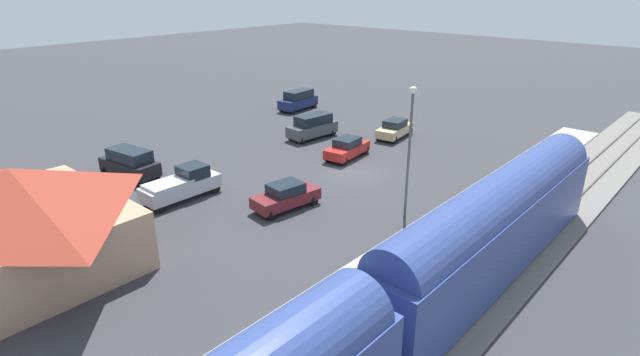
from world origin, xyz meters
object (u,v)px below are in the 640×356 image
object	(u,v)px
suv_navy	(298,100)
suv_black	(130,163)
sedan_maroon	(286,196)
light_pole_near_platform	(410,138)
sedan_tan	(395,129)
sedan_red	(347,148)
suv_charcoal	(313,126)
station_building	(20,218)
pedestrian_on_platform	(433,225)
pickup_silver	(182,184)

from	to	relation	value
suv_navy	suv_black	world-z (taller)	same
sedan_maroon	suv_navy	distance (m)	26.49
suv_navy	light_pole_near_platform	world-z (taller)	light_pole_near_platform
sedan_tan	sedan_red	bearing A→B (deg)	91.95
sedan_tan	suv_navy	xyz separation A→B (m)	(14.32, -1.84, 0.27)
sedan_maroon	sedan_tan	bearing A→B (deg)	-78.99
suv_charcoal	station_building	bearing A→B (deg)	99.49
sedan_tan	suv_charcoal	distance (m)	7.71
sedan_red	sedan_maroon	bearing A→B (deg)	107.21
sedan_maroon	sedan_red	xyz separation A→B (m)	(3.21, -10.36, 0.00)
station_building	pedestrian_on_platform	distance (m)	21.52
sedan_tan	light_pole_near_platform	size ratio (longest dim) A/B	0.57
sedan_red	sedan_tan	bearing A→B (deg)	-88.05
suv_black	suv_charcoal	bearing A→B (deg)	-101.88
pedestrian_on_platform	sedan_maroon	xyz separation A→B (m)	(9.61, 2.01, -0.40)
station_building	sedan_tan	xyz separation A→B (m)	(-1.30, -31.73, -1.99)
light_pole_near_platform	sedan_maroon	bearing A→B (deg)	32.88
pedestrian_on_platform	sedan_maroon	world-z (taller)	pedestrian_on_platform
sedan_maroon	suv_black	distance (m)	13.26
station_building	suv_charcoal	xyz separation A→B (m)	(4.44, -26.59, -1.72)
sedan_red	light_pole_near_platform	bearing A→B (deg)	147.30
suv_black	pickup_silver	bearing A→B (deg)	-177.09
pedestrian_on_platform	light_pole_near_platform	size ratio (longest dim) A/B	0.21
sedan_red	station_building	bearing A→B (deg)	86.34
station_building	suv_navy	xyz separation A→B (m)	(13.02, -33.57, -1.72)
sedan_red	light_pole_near_platform	size ratio (longest dim) A/B	0.57
sedan_red	suv_charcoal	xyz separation A→B (m)	(6.00, -2.30, 0.27)
sedan_tan	suv_black	world-z (taller)	suv_black
sedan_maroon	suv_black	size ratio (longest dim) A/B	0.92
pickup_silver	sedan_tan	xyz separation A→B (m)	(-2.92, -21.34, -0.15)
station_building	suv_black	world-z (taller)	station_building
pickup_silver	sedan_maroon	bearing A→B (deg)	-150.95
suv_navy	pedestrian_on_platform	bearing A→B (deg)	147.22
pickup_silver	suv_navy	world-z (taller)	suv_navy
pedestrian_on_platform	light_pole_near_platform	distance (m)	5.44
sedan_tan	sedan_maroon	bearing A→B (deg)	101.01
station_building	suv_navy	size ratio (longest dim) A/B	2.18
sedan_maroon	pickup_silver	size ratio (longest dim) A/B	0.87
sedan_tan	light_pole_near_platform	world-z (taller)	light_pole_near_platform
pedestrian_on_platform	suv_black	bearing A→B (deg)	14.76
station_building	light_pole_near_platform	xyz separation A→B (m)	(-11.20, -18.10, 2.28)
station_building	light_pole_near_platform	size ratio (longest dim) A/B	1.33
station_building	suv_black	size ratio (longest dim) A/B	2.14
station_building	pickup_silver	xyz separation A→B (m)	(1.62, -10.39, -1.84)
sedan_red	pickup_silver	xyz separation A→B (m)	(3.18, 13.90, 0.15)
station_building	sedan_red	distance (m)	24.42
suv_charcoal	sedan_red	bearing A→B (deg)	159.01
suv_charcoal	suv_black	bearing A→B (deg)	78.12
pedestrian_on_platform	sedan_maroon	distance (m)	9.82
sedan_tan	suv_navy	world-z (taller)	suv_navy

